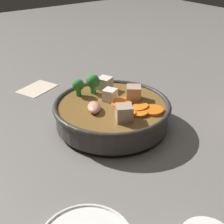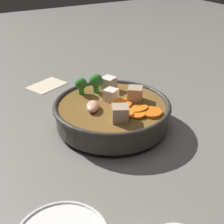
% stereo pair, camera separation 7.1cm
% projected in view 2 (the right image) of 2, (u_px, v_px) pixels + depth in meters
% --- Properties ---
extents(ground_plane, '(3.00, 3.00, 0.00)m').
position_uv_depth(ground_plane, '(112.00, 126.00, 0.75)').
color(ground_plane, slate).
extents(stirfry_bowl, '(0.28, 0.28, 0.11)m').
position_uv_depth(stirfry_bowl, '(112.00, 111.00, 0.73)').
color(stirfry_bowl, '#38332D').
rests_on(stirfry_bowl, ground_plane).
extents(napkin, '(0.13, 0.11, 0.00)m').
position_uv_depth(napkin, '(47.00, 85.00, 0.96)').
color(napkin, beige).
rests_on(napkin, ground_plane).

